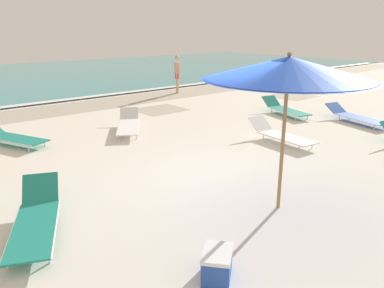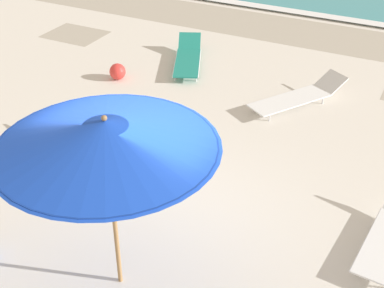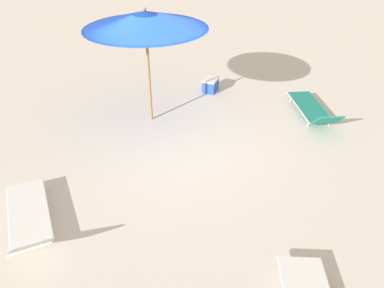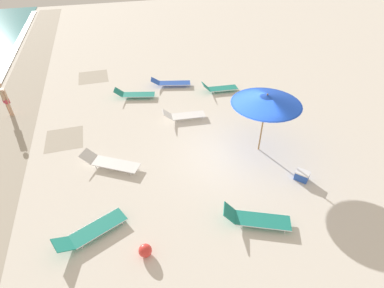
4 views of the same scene
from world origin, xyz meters
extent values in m
cube|color=silver|center=(0.00, 0.00, -0.08)|extent=(60.00, 60.00, 0.16)
cube|color=#AFA492|center=(3.12, 6.83, 0.00)|extent=(1.78, 1.59, 0.00)
cube|color=#AFA492|center=(9.49, 5.40, 0.00)|extent=(1.89, 1.74, 0.00)
cylinder|color=#9E7547|center=(0.01, -1.15, 1.20)|extent=(0.06, 0.06, 2.39)
cone|color=blue|center=(0.01, -1.15, 2.39)|extent=(2.71, 2.71, 0.36)
cylinder|color=#13359C|center=(0.01, -1.15, 2.22)|extent=(2.63, 2.63, 0.01)
sphere|color=#9E7547|center=(0.01, -1.15, 2.60)|extent=(0.07, 0.07, 0.07)
cube|color=#1E8475|center=(-2.38, 5.54, 0.17)|extent=(1.25, 1.82, 0.03)
cylinder|color=silver|center=(-2.65, 5.42, 0.17)|extent=(0.72, 1.59, 0.03)
cylinder|color=silver|center=(-2.10, 5.66, 0.17)|extent=(0.72, 1.59, 0.03)
cube|color=#1E8475|center=(-2.82, 6.54, 0.32)|extent=(0.72, 0.68, 0.31)
cylinder|color=silver|center=(-2.34, 4.82, 0.08)|extent=(0.03, 0.03, 0.16)
cylinder|color=silver|center=(-1.87, 5.03, 0.08)|extent=(0.03, 0.03, 0.16)
cylinder|color=silver|center=(-2.88, 6.05, 0.08)|extent=(0.03, 0.03, 0.16)
cylinder|color=silver|center=(-2.42, 6.26, 0.08)|extent=(0.03, 0.03, 0.16)
cube|color=#1E8475|center=(6.04, 3.06, 0.17)|extent=(1.02, 1.80, 0.03)
cylinder|color=silver|center=(5.75, 3.13, 0.17)|extent=(0.47, 1.65, 0.03)
cylinder|color=silver|center=(6.33, 2.98, 0.17)|extent=(0.47, 1.65, 0.03)
cube|color=#1E8475|center=(6.32, 4.09, 0.34)|extent=(0.68, 0.59, 0.35)
cylinder|color=silver|center=(5.63, 2.48, 0.08)|extent=(0.03, 0.03, 0.16)
cylinder|color=silver|center=(6.12, 2.35, 0.08)|extent=(0.03, 0.03, 0.16)
cylinder|color=silver|center=(5.97, 3.76, 0.08)|extent=(0.03, 0.03, 0.16)
cylinder|color=silver|center=(6.46, 3.63, 0.08)|extent=(0.03, 0.03, 0.16)
cube|color=#1E8475|center=(-3.58, 0.51, 0.17)|extent=(1.27, 1.83, 0.03)
cylinder|color=silver|center=(-3.86, 0.63, 0.17)|extent=(0.75, 1.59, 0.03)
cylinder|color=silver|center=(-3.31, 0.38, 0.17)|extent=(0.75, 1.59, 0.03)
cube|color=#1E8475|center=(-3.14, 1.48, 0.37)|extent=(0.70, 0.62, 0.40)
cylinder|color=silver|center=(-4.10, 0.00, 0.08)|extent=(0.03, 0.03, 0.16)
cylinder|color=silver|center=(-3.63, -0.22, 0.08)|extent=(0.03, 0.03, 0.16)
cylinder|color=silver|center=(-3.53, 1.23, 0.08)|extent=(0.03, 0.03, 0.16)
cylinder|color=silver|center=(-3.07, 1.02, 0.08)|extent=(0.03, 0.03, 0.16)
cube|color=white|center=(3.21, 1.05, 0.17)|extent=(0.74, 1.66, 0.03)
cylinder|color=silver|center=(2.91, 1.07, 0.17)|extent=(0.17, 1.61, 0.03)
cylinder|color=silver|center=(3.51, 1.02, 0.17)|extent=(0.17, 1.61, 0.03)
cube|color=white|center=(3.30, 2.06, 0.35)|extent=(0.61, 0.50, 0.37)
cylinder|color=silver|center=(2.90, 0.44, 0.08)|extent=(0.03, 0.03, 0.16)
cylinder|color=silver|center=(3.41, 0.40, 0.08)|extent=(0.03, 0.03, 0.16)
cylinder|color=silver|center=(3.01, 1.70, 0.08)|extent=(0.03, 0.03, 0.16)
cylinder|color=silver|center=(3.52, 1.65, 0.08)|extent=(0.03, 0.03, 0.16)
cube|color=#1E8475|center=(5.46, -1.64, 0.17)|extent=(0.73, 1.66, 0.03)
cylinder|color=silver|center=(5.17, -1.61, 0.17)|extent=(0.16, 1.62, 0.03)
cylinder|color=silver|center=(5.76, -1.66, 0.17)|extent=(0.16, 1.62, 0.03)
cube|color=#1E8475|center=(5.55, -0.63, 0.37)|extent=(0.61, 0.46, 0.41)
cylinder|color=silver|center=(5.16, -2.24, 0.08)|extent=(0.03, 0.03, 0.16)
cylinder|color=silver|center=(5.67, -2.29, 0.08)|extent=(0.03, 0.03, 0.16)
cylinder|color=silver|center=(5.26, -0.99, 0.08)|extent=(0.03, 0.03, 0.16)
cylinder|color=silver|center=(5.77, -1.03, 0.08)|extent=(0.03, 0.03, 0.16)
cube|color=blue|center=(6.88, 0.83, 0.17)|extent=(1.02, 1.88, 0.03)
cylinder|color=silver|center=(6.59, 0.90, 0.17)|extent=(0.46, 1.74, 0.03)
cylinder|color=silver|center=(7.17, 0.76, 0.17)|extent=(0.46, 1.74, 0.03)
cube|color=blue|center=(7.15, 1.93, 0.31)|extent=(0.68, 0.61, 0.30)
cylinder|color=silver|center=(6.46, 0.21, 0.08)|extent=(0.03, 0.03, 0.16)
cylinder|color=silver|center=(6.96, 0.09, 0.08)|extent=(0.03, 0.03, 0.16)
cylinder|color=silver|center=(6.80, 1.57, 0.08)|extent=(0.03, 0.03, 0.16)
cylinder|color=silver|center=(7.30, 1.45, 0.08)|extent=(0.03, 0.03, 0.16)
cube|color=white|center=(0.52, 4.77, 0.17)|extent=(1.52, 1.93, 0.03)
cylinder|color=silver|center=(0.27, 4.94, 0.17)|extent=(1.04, 1.62, 0.03)
cylinder|color=silver|center=(0.77, 4.61, 0.17)|extent=(1.04, 1.62, 0.03)
cube|color=white|center=(1.15, 5.77, 0.32)|extent=(0.75, 0.72, 0.31)
cylinder|color=silver|center=(-0.09, 4.29, 0.08)|extent=(0.03, 0.03, 0.16)
cylinder|color=silver|center=(0.34, 4.01, 0.08)|extent=(0.03, 0.03, 0.16)
cylinder|color=silver|center=(0.70, 5.54, 0.08)|extent=(0.03, 0.03, 0.16)
cylinder|color=silver|center=(1.13, 5.26, 0.08)|extent=(0.03, 0.03, 0.16)
cylinder|color=tan|center=(5.89, 9.35, 0.45)|extent=(0.11, 0.11, 0.90)
cylinder|color=tan|center=(6.04, 9.49, 0.45)|extent=(0.11, 0.11, 0.90)
cube|color=#D13D4C|center=(5.96, 9.42, 0.82)|extent=(0.34, 0.34, 0.24)
cylinder|color=tan|center=(5.96, 9.42, 1.18)|extent=(0.27, 0.27, 0.55)
cylinder|color=tan|center=(5.83, 9.29, 1.17)|extent=(0.08, 0.08, 0.55)
cylinder|color=tan|center=(6.10, 9.55, 1.17)|extent=(0.08, 0.08, 0.55)
sphere|color=red|center=(-3.61, 4.28, 0.20)|extent=(0.39, 0.39, 0.39)
cube|color=blue|center=(-2.13, -1.85, 0.16)|extent=(0.59, 0.57, 0.32)
cube|color=white|center=(-2.13, -1.85, 0.35)|extent=(0.61, 0.59, 0.05)
camera|label=1|loc=(-4.91, -4.71, 2.99)|focal=35.00mm
camera|label=2|loc=(3.26, -5.39, 5.60)|focal=50.00mm
camera|label=3|loc=(3.13, 6.38, 4.40)|focal=35.00mm
camera|label=4|loc=(-8.82, 4.41, 7.87)|focal=28.00mm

